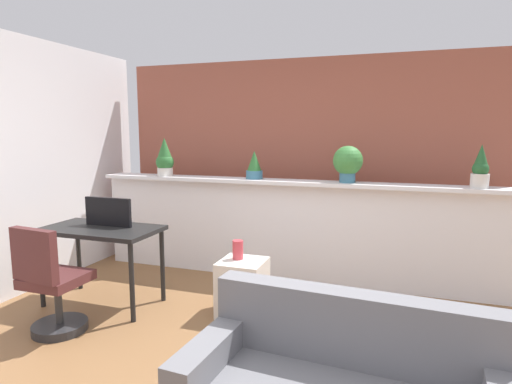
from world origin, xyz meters
TOP-DOWN VIEW (x-y plane):
  - ground_plane at (0.00, 0.00)m, footprint 12.00×12.00m
  - divider_wall at (0.00, 2.00)m, footprint 4.80×0.16m
  - plant_shelf at (0.00, 1.96)m, footprint 4.80×0.30m
  - brick_wall_behind at (0.00, 2.60)m, footprint 4.80×0.10m
  - potted_plant_0 at (-1.65, 1.95)m, footprint 0.21×0.21m
  - potted_plant_1 at (-0.53, 1.98)m, footprint 0.19×0.19m
  - potted_plant_2 at (0.49, 1.97)m, footprint 0.31×0.31m
  - potted_plant_3 at (1.72, 1.94)m, footprint 0.16×0.16m
  - desk at (-1.64, 0.74)m, footprint 1.10×0.60m
  - tv_monitor at (-1.61, 0.82)m, footprint 0.49×0.04m
  - office_chair at (-1.62, 0.09)m, footprint 0.46×0.47m
  - side_cube_shelf at (-0.29, 0.94)m, footprint 0.40×0.41m
  - vase_on_shelf at (-0.35, 0.99)m, footprint 0.10×0.10m

SIDE VIEW (x-z plane):
  - ground_plane at x=0.00m, z-range 0.00..0.00m
  - side_cube_shelf at x=-0.29m, z-range 0.00..0.50m
  - office_chair at x=-1.62m, z-range -0.07..0.84m
  - divider_wall at x=0.00m, z-range 0.00..1.08m
  - vase_on_shelf at x=-0.35m, z-range 0.50..0.67m
  - desk at x=-1.64m, z-range 0.29..1.04m
  - tv_monitor at x=-1.61m, z-range 0.75..1.02m
  - plant_shelf at x=0.00m, z-range 1.08..1.12m
  - brick_wall_behind at x=0.00m, z-range 0.00..2.50m
  - potted_plant_1 at x=-0.53m, z-range 1.11..1.42m
  - potted_plant_3 at x=1.72m, z-range 1.10..1.51m
  - potted_plant_0 at x=-1.65m, z-range 1.10..1.55m
  - potted_plant_2 at x=0.49m, z-range 1.14..1.52m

